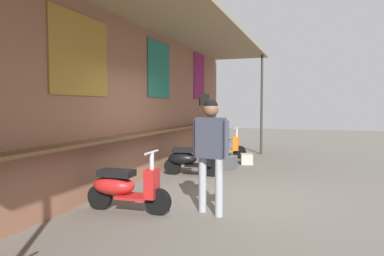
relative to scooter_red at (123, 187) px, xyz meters
name	(u,v)px	position (x,y,z in m)	size (l,w,h in m)	color
ground_plane	(216,194)	(1.52, -1.08, -0.39)	(38.90, 38.90, 0.00)	#605B54
market_stall_facade	(126,91)	(1.53, 0.81, 1.55)	(13.89, 2.24, 3.52)	#8C5B44
scooter_red	(123,187)	(0.00, 0.00, 0.00)	(0.46, 1.40, 0.97)	red
scooter_black	(189,159)	(3.07, 0.00, 0.00)	(0.50, 1.40, 0.97)	black
scooter_orange	(222,145)	(6.15, 0.00, 0.00)	(0.48, 1.40, 0.97)	orange
shopper_with_handbag	(212,144)	(0.32, -1.34, 0.69)	(0.31, 0.69, 1.75)	#999EA8
merchandise_crate	(247,159)	(5.15, -0.98, -0.24)	(0.40, 0.32, 0.29)	#B2A899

